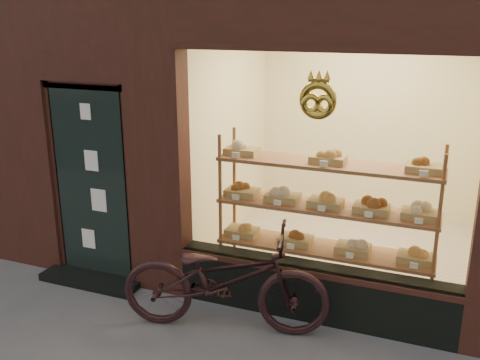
% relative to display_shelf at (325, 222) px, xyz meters
% --- Properties ---
extents(display_shelf, '(2.20, 0.45, 1.70)m').
position_rel_display_shelf_xyz_m(display_shelf, '(0.00, 0.00, 0.00)').
color(display_shelf, brown).
rests_on(display_shelf, ground).
extents(bicycle, '(2.04, 1.10, 1.02)m').
position_rel_display_shelf_xyz_m(bicycle, '(-0.71, -0.92, -0.34)').
color(bicycle, black).
rests_on(bicycle, ground).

